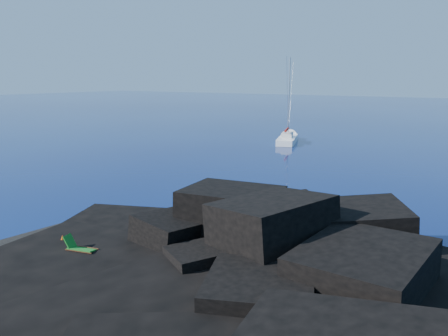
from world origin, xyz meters
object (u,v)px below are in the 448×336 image
object	(u,v)px
sunbather	(112,238)
marker_cone	(63,240)
sailboat	(287,142)
deck_chair	(82,245)

from	to	relation	value
sunbather	marker_cone	size ratio (longest dim) A/B	2.97
sailboat	deck_chair	distance (m)	43.20
sunbather	deck_chair	bearing A→B (deg)	-93.73
sunbather	marker_cone	world-z (taller)	marker_cone
deck_chair	sunbather	size ratio (longest dim) A/B	0.97
sailboat	deck_chair	world-z (taller)	sailboat
sailboat	sunbather	size ratio (longest dim) A/B	7.31
marker_cone	deck_chair	bearing A→B (deg)	-11.27
deck_chair	marker_cone	distance (m)	2.07
deck_chair	marker_cone	xyz separation A→B (m)	(-2.01, 0.40, -0.26)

